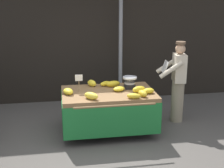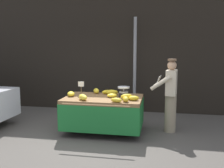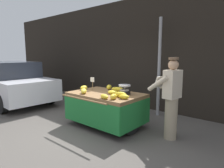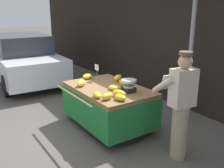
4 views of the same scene
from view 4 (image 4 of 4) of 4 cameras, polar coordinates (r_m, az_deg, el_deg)
ground_plane at (r=5.10m, az=-10.07°, el=-10.60°), size 60.00×60.00×0.00m
back_wall at (r=6.36m, az=14.89°, el=11.51°), size 16.00×0.24×3.61m
street_pole at (r=5.50m, az=17.18°, el=6.37°), size 0.09×0.09×2.80m
banana_cart at (r=5.01m, az=-0.82°, el=-3.06°), size 1.79×1.36×0.84m
weighing_scale at (r=4.64m, az=3.80°, el=-0.41°), size 0.28×0.28×0.24m
price_sign at (r=5.36m, az=-3.42°, el=3.38°), size 0.14×0.01×0.34m
banana_bunch_0 at (r=4.40m, az=1.59°, el=-2.10°), size 0.30×0.22×0.12m
banana_bunch_1 at (r=4.76m, az=0.55°, el=-0.82°), size 0.29×0.25×0.09m
banana_bunch_2 at (r=5.04m, az=-6.90°, el=0.25°), size 0.30×0.30×0.13m
banana_bunch_3 at (r=5.54m, az=-5.53°, el=1.71°), size 0.25×0.29×0.11m
banana_bunch_4 at (r=4.98m, az=3.03°, el=0.13°), size 0.32×0.19×0.13m
banana_bunch_5 at (r=4.23m, az=1.90°, el=-3.05°), size 0.25×0.18×0.10m
banana_bunch_6 at (r=5.37m, az=1.36°, el=1.40°), size 0.23×0.27×0.13m
banana_bunch_7 at (r=5.14m, az=2.83°, el=0.52°), size 0.27×0.22×0.10m
banana_bunch_8 at (r=4.37m, az=-3.35°, el=-2.44°), size 0.28×0.20×0.10m
banana_bunch_9 at (r=4.26m, az=-1.10°, el=-2.77°), size 0.19×0.26×0.12m
vendor_person at (r=4.05m, az=15.16°, el=-4.73°), size 0.63×0.57×1.71m
parked_car at (r=8.69m, az=-19.14°, el=5.36°), size 3.97×1.88×1.51m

